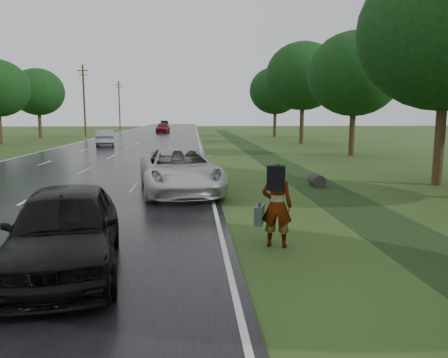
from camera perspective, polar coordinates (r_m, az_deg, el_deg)
name	(u,v)px	position (r m, az deg, el deg)	size (l,w,h in m)	color
road	(143,140)	(54.13, -10.53, 5.00)	(14.00, 180.00, 0.04)	black
edge_stripe_east	(199,140)	(53.79, -3.34, 5.13)	(0.12, 180.00, 0.01)	silver
edge_stripe_west	(86,140)	(55.29, -17.52, 4.85)	(0.12, 180.00, 0.01)	silver
center_line	(143,140)	(54.12, -10.53, 5.02)	(0.12, 180.00, 0.01)	silver
drainage_ditch	(279,163)	(28.11, 7.13, 2.03)	(2.20, 120.00, 0.56)	black
utility_pole_far	(84,100)	(65.53, -17.81, 9.85)	(1.60, 0.26, 10.00)	#3C2918
utility_pole_distant	(119,104)	(94.95, -13.51, 9.46)	(1.60, 0.26, 10.00)	#3C2918
tree_east_b	(447,31)	(21.95, 27.16, 16.82)	(7.60, 7.60, 10.11)	#3C2918
tree_east_c	(355,74)	(35.01, 16.69, 13.00)	(7.00, 7.00, 9.29)	#3C2918
tree_east_d	(303,76)	(48.32, 10.28, 13.07)	(8.00, 8.00, 10.76)	#3C2918
tree_east_f	(275,91)	(61.85, 6.73, 11.38)	(7.20, 7.20, 9.62)	#3C2918
tree_west_f	(38,92)	(65.19, -23.13, 10.41)	(7.00, 7.00, 9.29)	#3C2918
pedestrian	(276,204)	(10.42, 6.77, -3.32)	(0.97, 0.97, 2.00)	#A5998C
white_pickup	(179,170)	(17.57, -5.83, 1.16)	(2.95, 6.40, 1.78)	silver
dark_sedan	(65,229)	(9.26, -20.03, -6.11)	(2.03, 5.05, 1.72)	black
silver_sedan	(105,138)	(45.13, -15.25, 5.22)	(1.69, 4.83, 1.59)	gray
far_car_red	(163,128)	(75.31, -7.98, 6.60)	(2.20, 5.42, 1.57)	maroon
far_car_dark	(164,124)	(109.34, -7.84, 7.16)	(1.68, 4.81, 1.58)	black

